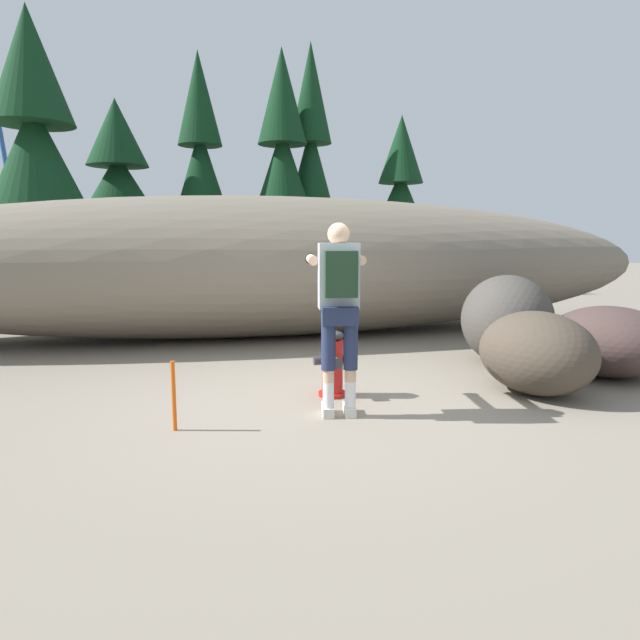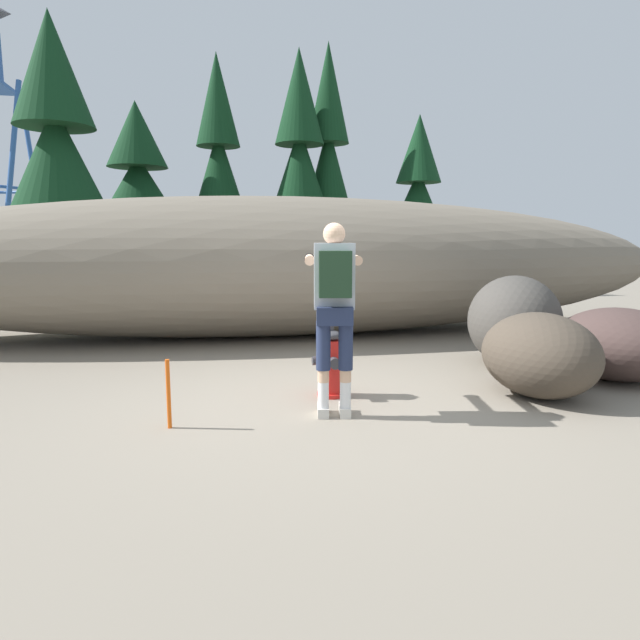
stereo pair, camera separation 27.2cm
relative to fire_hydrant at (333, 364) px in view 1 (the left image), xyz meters
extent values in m
cube|color=gray|center=(-0.13, -0.25, -0.36)|extent=(56.00, 56.00, 0.04)
ellipsoid|color=#756B5B|center=(-0.13, 3.79, 0.81)|extent=(14.17, 3.20, 2.30)
cylinder|color=red|center=(0.00, 0.00, -0.32)|extent=(0.29, 0.29, 0.04)
cylinder|color=red|center=(0.00, 0.00, -0.02)|extent=(0.21, 0.21, 0.55)
ellipsoid|color=#333338|center=(0.00, 0.00, 0.30)|extent=(0.22, 0.22, 0.10)
cylinder|color=#333338|center=(0.00, 0.00, 0.37)|extent=(0.06, 0.06, 0.05)
cylinder|color=#333338|center=(-0.15, 0.00, 0.04)|extent=(0.09, 0.09, 0.09)
cylinder|color=#333338|center=(0.15, 0.00, 0.04)|extent=(0.09, 0.09, 0.09)
cylinder|color=#333338|center=(0.00, -0.15, 0.04)|extent=(0.11, 0.09, 0.11)
cube|color=beige|center=(-0.20, -0.59, -0.29)|extent=(0.14, 0.27, 0.09)
cylinder|color=white|center=(-0.21, -0.64, -0.13)|extent=(0.10, 0.10, 0.24)
cylinder|color=#DBAD89|center=(-0.21, -0.64, 0.05)|extent=(0.10, 0.10, 0.11)
cylinder|color=#232D4C|center=(-0.21, -0.64, 0.32)|extent=(0.13, 0.13, 0.44)
cube|color=beige|center=(-0.01, -0.62, -0.29)|extent=(0.14, 0.27, 0.09)
cylinder|color=white|center=(-0.02, -0.68, -0.13)|extent=(0.10, 0.10, 0.24)
cylinder|color=#DBAD89|center=(-0.02, -0.68, 0.05)|extent=(0.10, 0.10, 0.11)
cylinder|color=#232D4C|center=(-0.02, -0.68, 0.32)|extent=(0.13, 0.13, 0.44)
cube|color=#232D4C|center=(-0.12, -0.66, 0.60)|extent=(0.35, 0.25, 0.16)
cube|color=#B7BCC6|center=(-0.10, -0.55, 0.94)|extent=(0.40, 0.30, 0.59)
cube|color=#1E3823|center=(-0.13, -0.75, 0.97)|extent=(0.30, 0.21, 0.40)
sphere|color=#DBAD89|center=(-0.09, -0.53, 1.31)|extent=(0.20, 0.20, 0.20)
cube|color=black|center=(-0.08, -0.45, 1.32)|extent=(0.15, 0.05, 0.04)
cylinder|color=#DBAD89|center=(-0.25, -0.15, 1.07)|extent=(0.19, 0.59, 0.09)
sphere|color=black|center=(-0.20, 0.12, 1.07)|extent=(0.11, 0.11, 0.11)
cylinder|color=#DBAD89|center=(0.18, -0.22, 1.07)|extent=(0.19, 0.59, 0.09)
sphere|color=black|center=(0.23, 0.04, 1.07)|extent=(0.11, 0.11, 0.11)
ellipsoid|color=#45413C|center=(2.57, 0.90, 0.24)|extent=(1.59, 1.73, 1.15)
ellipsoid|color=#493733|center=(3.37, 0.04, 0.08)|extent=(1.91, 1.92, 0.83)
ellipsoid|color=#473D32|center=(2.09, -0.41, 0.10)|extent=(1.22, 1.45, 0.87)
cylinder|color=#47331E|center=(-4.64, 8.73, 0.45)|extent=(0.33, 0.33, 1.57)
cone|color=#0F3319|center=(-4.64, 8.73, 2.79)|extent=(2.77, 2.77, 3.10)
cone|color=#0F3319|center=(-4.64, 8.73, 5.11)|extent=(1.80, 1.80, 2.59)
cylinder|color=#47331E|center=(-3.12, 10.92, 0.55)|extent=(0.30, 0.30, 1.78)
cone|color=#0F3319|center=(-3.12, 10.92, 2.51)|extent=(2.53, 2.53, 2.14)
cone|color=#0F3319|center=(-3.12, 10.92, 4.12)|extent=(1.64, 1.64, 1.78)
cylinder|color=#47331E|center=(-0.90, 10.94, 0.48)|extent=(0.23, 0.23, 1.64)
cone|color=#0F3319|center=(-0.90, 10.94, 2.83)|extent=(1.90, 1.90, 3.07)
cone|color=#0F3319|center=(-0.90, 10.94, 5.14)|extent=(1.24, 1.24, 2.56)
cylinder|color=#47331E|center=(1.32, 10.27, 0.47)|extent=(0.25, 0.25, 1.62)
cone|color=#0F3319|center=(1.32, 10.27, 2.83)|extent=(2.12, 2.12, 3.10)
cone|color=#0F3319|center=(1.32, 10.27, 5.16)|extent=(1.38, 1.38, 2.59)
cylinder|color=#47331E|center=(2.24, 10.72, 0.43)|extent=(0.22, 0.22, 1.52)
cone|color=#0F3319|center=(2.24, 10.72, 2.88)|extent=(1.85, 1.85, 3.38)
cone|color=#0F3319|center=(2.24, 10.72, 5.41)|extent=(1.20, 1.20, 2.82)
cylinder|color=#47331E|center=(4.65, 9.74, 0.32)|extent=(0.24, 0.24, 1.30)
cone|color=#0F3319|center=(4.65, 9.74, 2.09)|extent=(1.97, 1.97, 2.25)
cone|color=#0F3319|center=(4.65, 9.74, 3.78)|extent=(1.28, 1.28, 1.88)
cylinder|color=#285193|center=(-7.31, 16.43, 2.91)|extent=(0.99, 0.99, 6.52)
cylinder|color=#E55914|center=(-1.56, -0.68, -0.04)|extent=(0.04, 0.04, 0.60)
camera|label=1|loc=(-1.43, -5.28, 1.27)|focal=30.70mm
camera|label=2|loc=(-1.17, -5.34, 1.27)|focal=30.70mm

